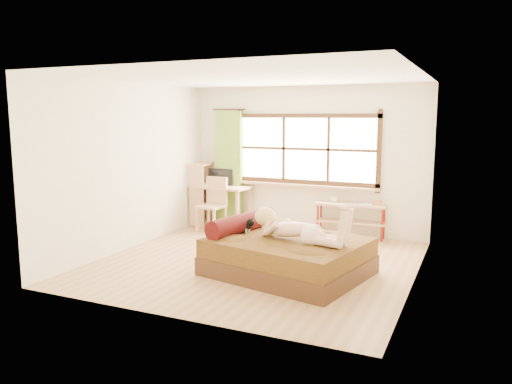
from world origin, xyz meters
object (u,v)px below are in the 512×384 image
at_px(desk, 218,191).
at_px(pipe_shelf, 351,213).
at_px(bed, 285,254).
at_px(chair, 214,201).
at_px(bookshelf, 202,193).
at_px(woman, 297,219).
at_px(kitten, 244,224).

relative_size(desk, pipe_shelf, 1.07).
xyz_separation_m(desk, pipe_shelf, (2.63, 0.12, -0.25)).
height_order(bed, chair, chair).
distance_m(bed, bookshelf, 3.51).
relative_size(bed, woman, 1.63).
bearing_deg(woman, chair, 152.20).
height_order(desk, bookshelf, bookshelf).
bearing_deg(pipe_shelf, chair, -172.44).
height_order(kitten, desk, desk).
xyz_separation_m(pipe_shelf, bookshelf, (-3.00, -0.10, 0.17)).
xyz_separation_m(bed, kitten, (-0.67, 0.09, 0.35)).
bearing_deg(chair, bookshelf, 146.79).
relative_size(woman, chair, 1.38).
bearing_deg(woman, desk, 148.72).
distance_m(bed, kitten, 0.76).
height_order(woman, pipe_shelf, woman).
bearing_deg(kitten, pipe_shelf, 77.85).
xyz_separation_m(kitten, bookshelf, (-1.98, 2.19, 0.01)).
bearing_deg(pipe_shelf, bookshelf, 178.80).
distance_m(kitten, desk, 2.70).
height_order(kitten, chair, chair).
distance_m(woman, bookshelf, 3.69).
relative_size(woman, kitten, 4.67).
bearing_deg(desk, chair, -68.48).
relative_size(bed, kitten, 7.62).
relative_size(pipe_shelf, bookshelf, 1.02).
bearing_deg(chair, woman, -34.93).
xyz_separation_m(bed, woman, (0.20, -0.06, 0.53)).
xyz_separation_m(woman, chair, (-2.37, 1.97, -0.24)).
bearing_deg(kitten, bookshelf, 143.99).
bearing_deg(chair, pipe_shelf, 15.50).
xyz_separation_m(woman, bookshelf, (-2.85, 2.34, -0.17)).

